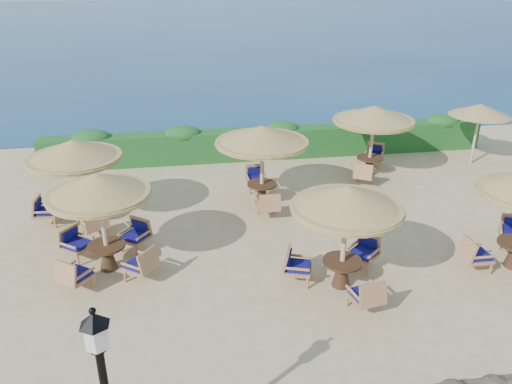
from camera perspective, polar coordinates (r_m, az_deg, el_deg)
name	(u,v)px	position (r m, az deg, el deg)	size (l,w,h in m)	color
ground	(316,242)	(14.31, 6.89, -5.75)	(120.00, 120.00, 0.00)	tan
sea	(196,20)	(82.29, -6.91, 18.91)	(160.00, 160.00, 0.00)	navy
hedge	(270,143)	(20.49, 1.60, 5.61)	(18.00, 0.90, 1.20)	#17491D
extra_parasol	(480,110)	(21.15, 24.24, 8.53)	(2.30, 2.30, 2.41)	#C7B48C
cafe_set_0	(101,208)	(12.78, -17.30, -1.72)	(2.66, 2.66, 2.65)	#C7B48C
cafe_set_1	(346,217)	(11.66, 10.25, -2.87)	(2.75, 2.75, 2.65)	#C7B48C
cafe_set_3	(76,165)	(15.41, -19.88, 2.93)	(2.79, 2.78, 2.65)	#C7B48C
cafe_set_4	(262,144)	(15.77, 0.69, 5.46)	(3.00, 3.00, 2.65)	#C7B48C
cafe_set_5	(373,123)	(18.65, 13.27, 7.74)	(2.96, 2.96, 2.65)	#C7B48C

